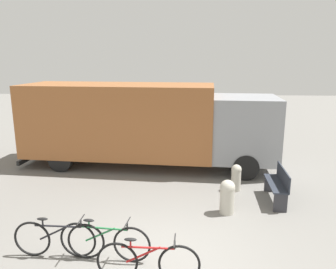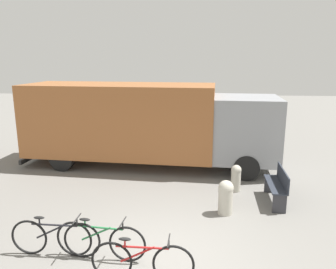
% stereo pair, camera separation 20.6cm
% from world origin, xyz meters
% --- Properties ---
extents(ground_plane, '(60.00, 60.00, 0.00)m').
position_xyz_m(ground_plane, '(0.00, 0.00, 0.00)').
color(ground_plane, slate).
extents(delivery_truck, '(9.13, 3.01, 2.95)m').
position_xyz_m(delivery_truck, '(-1.08, 5.76, 1.63)').
color(delivery_truck, '#99592D').
rests_on(delivery_truck, ground).
extents(park_bench, '(0.49, 1.47, 0.94)m').
position_xyz_m(park_bench, '(2.92, 2.81, 0.51)').
color(park_bench, '#282D38').
rests_on(park_bench, ground).
extents(bicycle_near, '(1.82, 0.44, 0.83)m').
position_xyz_m(bicycle_near, '(-2.08, -0.05, 0.39)').
color(bicycle_near, black).
rests_on(bicycle_near, ground).
extents(bicycle_middle, '(1.82, 0.44, 0.83)m').
position_xyz_m(bicycle_middle, '(-1.17, -0.09, 0.39)').
color(bicycle_middle, black).
rests_on(bicycle_middle, ground).
extents(bicycle_far, '(1.82, 0.44, 0.83)m').
position_xyz_m(bicycle_far, '(-0.26, -0.70, 0.39)').
color(bicycle_far, black).
rests_on(bicycle_far, ground).
extents(bollard_near_bench, '(0.38, 0.38, 0.88)m').
position_xyz_m(bollard_near_bench, '(1.44, 2.02, 0.48)').
color(bollard_near_bench, '#B2AD9E').
rests_on(bollard_near_bench, ground).
extents(bollard_far_bench, '(0.30, 0.30, 0.80)m').
position_xyz_m(bollard_far_bench, '(1.89, 3.51, 0.44)').
color(bollard_far_bench, '#B2AD9E').
rests_on(bollard_far_bench, ground).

